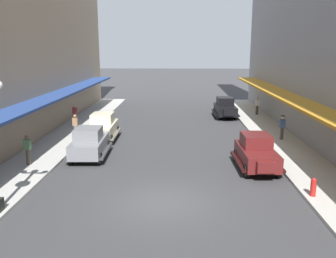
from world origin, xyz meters
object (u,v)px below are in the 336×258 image
Objects in this scene: pedestrian_2 at (282,127)px; pedestrian_3 at (75,126)px; parked_car_0 at (102,126)px; parked_car_3 at (225,107)px; pedestrian_1 at (257,106)px; parked_car_2 at (89,142)px; pedestrian_0 at (28,150)px; pedestrian_5 at (75,114)px; fire_hydrant at (313,187)px; parked_car_1 at (256,151)px.

pedestrian_2 is 1.02× the size of pedestrian_3.
parked_car_3 is at bearing 42.13° from parked_car_0.
parked_car_3 reaches higher than pedestrian_1.
parked_car_2 reaches higher than pedestrian_2.
pedestrian_0 is at bearing -147.47° from parked_car_2.
parked_car_0 is 1.88m from pedestrian_3.
pedestrian_0 is at bearing -87.60° from pedestrian_5.
pedestrian_5 reaches higher than fire_hydrant.
pedestrian_5 is (-3.18, 4.46, 0.05)m from parked_car_0.
fire_hydrant is at bearing -94.81° from pedestrian_1.
parked_car_0 is 1.00× the size of parked_car_3.
parked_car_1 reaches higher than pedestrian_5.
pedestrian_3 is (-1.88, -0.04, 0.05)m from parked_car_0.
pedestrian_3 is 4.69m from pedestrian_5.
pedestrian_0 is (-2.74, -6.14, 0.05)m from parked_car_0.
pedestrian_0 is 10.62m from pedestrian_5.
parked_car_0 is 1.00× the size of parked_car_1.
parked_car_3 reaches higher than pedestrian_2.
parked_car_1 is 6.53m from pedestrian_2.
parked_car_2 is 12.98m from pedestrian_2.
parked_car_1 is (9.50, -5.96, 0.00)m from parked_car_0.
parked_car_2 is at bearing -64.59° from pedestrian_3.
pedestrian_3 and pedestrian_5 have the same top height.
parked_car_2 is 4.72m from pedestrian_3.
parked_car_2 is 18.60m from pedestrian_1.
parked_car_3 is 2.61× the size of pedestrian_3.
pedestrian_2 is 14.32m from pedestrian_3.
parked_car_1 is 1.00× the size of parked_car_2.
pedestrian_2 is at bearing -72.46° from parked_car_3.
parked_car_2 is 1.00× the size of parked_car_3.
parked_car_1 reaches higher than pedestrian_1.
pedestrian_2 is 1.02× the size of pedestrian_5.
parked_car_1 is 14.69m from parked_car_3.
parked_car_0 reaches higher than pedestrian_5.
parked_car_1 reaches higher than pedestrian_2.
parked_car_1 is at bearing -27.52° from pedestrian_3.
parked_car_0 reaches higher than pedestrian_1.
parked_car_1 is 2.62× the size of pedestrian_1.
pedestrian_2 reaches higher than pedestrian_5.
parked_car_0 and parked_car_2 have the same top height.
pedestrian_5 is at bearing 134.67° from fire_hydrant.
pedestrian_2 is at bearing -0.63° from parked_car_0.
parked_car_2 is at bearing -88.05° from parked_car_0.
pedestrian_3 is at bearing 142.54° from fire_hydrant.
pedestrian_0 is 6.17m from pedestrian_3.
pedestrian_1 is (1.63, 19.38, 0.43)m from fire_hydrant.
parked_car_0 is 15.82m from pedestrian_1.
parked_car_2 is at bearing 32.53° from pedestrian_0.
parked_car_0 reaches higher than fire_hydrant.
pedestrian_3 is (-14.61, -9.43, 0.00)m from pedestrian_1.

